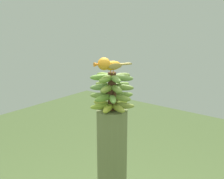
% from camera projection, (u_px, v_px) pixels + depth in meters
% --- Properties ---
extents(banana_bunch, '(0.26, 0.26, 0.22)m').
position_uv_depth(banana_bunch, '(112.00, 91.00, 1.55)').
color(banana_bunch, '#4C2D1E').
rests_on(banana_bunch, banana_tree).
extents(perched_bird, '(0.22, 0.11, 0.09)m').
position_uv_depth(perched_bird, '(108.00, 65.00, 1.46)').
color(perched_bird, '#C68933').
rests_on(perched_bird, banana_bunch).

